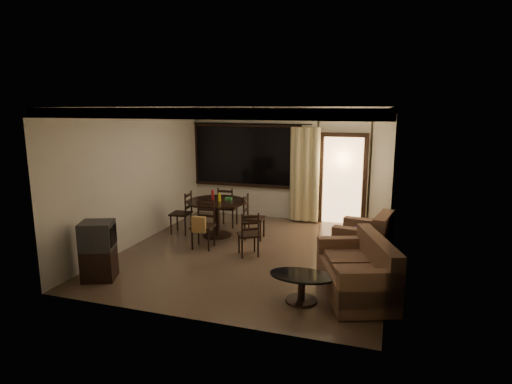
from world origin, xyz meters
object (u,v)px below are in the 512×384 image
(dining_chair_south, at_px, (203,233))
(tv_cabinet, at_px, (98,251))
(dining_chair_west, at_px, (182,221))
(dining_chair_east, at_px, (254,226))
(dining_chair_north, at_px, (228,215))
(armchair, at_px, (366,243))
(dining_table, at_px, (217,208))
(side_chair, at_px, (249,242))
(sofa, at_px, (359,273))
(coffee_table, at_px, (302,284))

(dining_chair_south, height_order, tv_cabinet, tv_cabinet)
(dining_chair_west, relative_size, dining_chair_east, 1.00)
(dining_chair_north, bearing_deg, dining_chair_south, 90.00)
(armchair, bearing_deg, tv_cabinet, -143.01)
(dining_table, relative_size, dining_chair_east, 1.34)
(dining_chair_east, xyz_separation_m, side_chair, (0.24, -1.04, -0.03))
(tv_cabinet, height_order, side_chair, tv_cabinet)
(armchair, bearing_deg, dining_chair_east, 172.46)
(dining_chair_north, height_order, armchair, dining_chair_north)
(dining_chair_south, xyz_separation_m, tv_cabinet, (-0.96, -1.96, 0.19))
(dining_chair_west, relative_size, dining_chair_north, 1.00)
(dining_chair_south, bearing_deg, dining_chair_east, 45.70)
(sofa, bearing_deg, dining_chair_north, 118.19)
(dining_chair_east, bearing_deg, side_chair, -171.43)
(dining_chair_south, relative_size, tv_cabinet, 0.97)
(dining_chair_north, distance_m, tv_cabinet, 3.70)
(dining_chair_west, relative_size, coffee_table, 1.00)
(armchair, bearing_deg, coffee_table, -102.42)
(side_chair, bearing_deg, dining_chair_west, -56.43)
(tv_cabinet, bearing_deg, side_chair, 20.78)
(dining_chair_east, height_order, tv_cabinet, tv_cabinet)
(dining_table, height_order, side_chair, dining_table)
(tv_cabinet, bearing_deg, dining_chair_east, 36.66)
(dining_chair_north, distance_m, sofa, 4.39)
(coffee_table, bearing_deg, dining_chair_north, 126.58)
(dining_table, bearing_deg, armchair, -11.80)
(dining_table, bearing_deg, dining_chair_east, 4.26)
(armchair, bearing_deg, dining_chair_west, -178.98)
(dining_table, xyz_separation_m, side_chair, (1.07, -0.98, -0.37))
(dining_chair_west, distance_m, dining_chair_south, 1.20)
(dining_chair_west, bearing_deg, dining_table, 90.07)
(sofa, distance_m, side_chair, 2.45)
(dining_chair_south, height_order, sofa, dining_chair_south)
(dining_table, xyz_separation_m, coffee_table, (2.45, -2.60, -0.35))
(dining_chair_west, height_order, side_chair, dining_chair_west)
(dining_chair_north, bearing_deg, dining_chair_east, 136.76)
(armchair, distance_m, coffee_table, 2.08)
(coffee_table, bearing_deg, armchair, 68.02)
(dining_chair_west, relative_size, sofa, 0.52)
(dining_table, distance_m, dining_chair_north, 0.86)
(dining_table, xyz_separation_m, dining_chair_north, (-0.06, 0.78, -0.34))
(dining_chair_west, bearing_deg, coffee_table, 48.00)
(dining_chair_east, xyz_separation_m, dining_chair_north, (-0.89, 0.72, 0.00))
(tv_cabinet, bearing_deg, dining_chair_west, 66.35)
(dining_chair_west, height_order, dining_chair_south, same)
(dining_table, height_order, tv_cabinet, dining_table)
(dining_chair_west, bearing_deg, side_chair, 60.13)
(dining_chair_west, height_order, coffee_table, dining_chair_west)
(dining_chair_south, xyz_separation_m, armchair, (3.16, 0.18, 0.08))
(sofa, bearing_deg, dining_table, 126.31)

